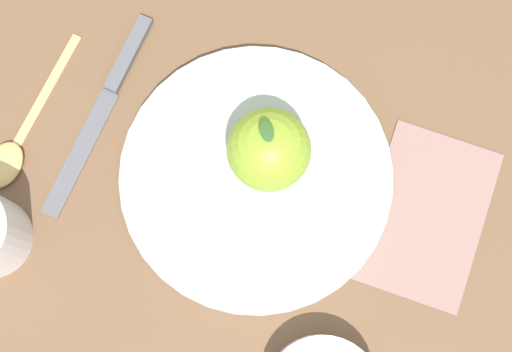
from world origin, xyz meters
TOP-DOWN VIEW (x-y plane):
  - ground_plane at (0.00, 0.00)m, footprint 2.40×2.40m
  - dinner_plate at (-0.02, -0.02)m, footprint 0.26×0.26m
  - apple at (-0.01, -0.04)m, footprint 0.08×0.08m
  - knife at (0.12, 0.08)m, footprint 0.15×0.18m
  - spoon at (0.11, 0.18)m, footprint 0.13×0.15m
  - linen_napkin at (-0.12, -0.15)m, footprint 0.19×0.19m

SIDE VIEW (x-z plane):
  - ground_plane at x=0.00m, z-range 0.00..0.00m
  - linen_napkin at x=-0.12m, z-range 0.00..0.00m
  - knife at x=0.12m, z-range 0.00..0.01m
  - spoon at x=0.11m, z-range 0.00..0.01m
  - dinner_plate at x=-0.02m, z-range 0.00..0.02m
  - apple at x=-0.01m, z-range 0.01..0.10m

